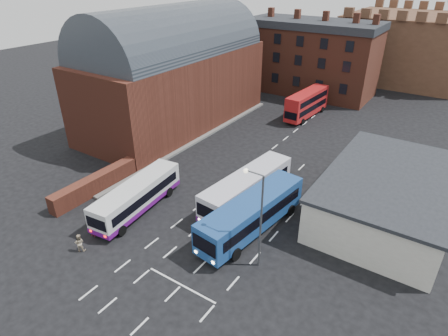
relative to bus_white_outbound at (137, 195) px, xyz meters
The scene contains 13 objects.
ground 5.11m from the bus_white_outbound, 25.81° to the right, with size 180.00×180.00×0.00m, color black.
railway_station 22.74m from the bus_white_outbound, 120.54° to the left, with size 12.00×28.00×16.00m.
forecourt_wall 5.90m from the bus_white_outbound, behind, with size 1.20×10.00×1.80m, color #602B1E.
cream_building 22.72m from the bus_white_outbound, 31.58° to the left, with size 10.40×16.40×4.25m.
brick_terrace 44.10m from the bus_white_outbound, 92.15° to the left, with size 22.00×10.00×11.00m, color brown.
castle_keep 64.87m from the bus_white_outbound, 80.80° to the left, with size 22.00×22.00×12.00m, color brown.
bus_white_outbound is the anchor object (origin of this frame).
bus_white_inbound 10.25m from the bus_white_outbound, 40.02° to the left, with size 3.78×11.59×3.11m.
bus_blue 10.83m from the bus_white_outbound, 17.01° to the left, with size 4.16×11.90×3.18m.
bus_red_double 31.83m from the bus_white_outbound, 83.95° to the left, with size 2.99×9.88×3.90m.
street_lamp 13.07m from the bus_white_outbound, ahead, with size 1.64×0.35×8.01m.
pedestrian_red 5.07m from the bus_white_outbound, 94.61° to the right, with size 0.58×0.38×1.59m, color maroon.
pedestrian_beige 6.78m from the bus_white_outbound, 88.06° to the right, with size 0.77×0.60×1.58m, color tan.
Camera 1 is at (18.40, -17.61, 20.26)m, focal length 30.00 mm.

